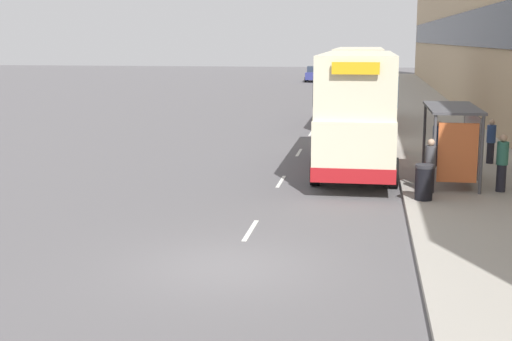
{
  "coord_description": "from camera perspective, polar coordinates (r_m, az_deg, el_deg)",
  "views": [
    {
      "loc": [
        2.86,
        -14.32,
        4.8
      ],
      "look_at": [
        -1.8,
        15.31,
        -0.76
      ],
      "focal_mm": 50.0,
      "sensor_mm": 36.0,
      "label": 1
    }
  ],
  "objects": [
    {
      "name": "ground_plane",
      "position": [
        15.38,
        -2.26,
        -7.71
      ],
      "size": [
        220.0,
        220.0,
        0.0
      ],
      "primitive_type": "plane",
      "color": "#5B595B"
    },
    {
      "name": "pavement",
      "position": [
        53.16,
        12.88,
        5.12
      ],
      "size": [
        5.0,
        93.0,
        0.14
      ],
      "color": "#A39E93",
      "rests_on": "ground_plane"
    },
    {
      "name": "terrace_facade",
      "position": [
        53.39,
        17.5,
        11.34
      ],
      "size": [
        3.1,
        93.0,
        12.07
      ],
      "color": "tan",
      "rests_on": "ground_plane"
    },
    {
      "name": "lane_mark_0",
      "position": [
        18.17,
        -0.44,
        -4.81
      ],
      "size": [
        0.12,
        2.0,
        0.01
      ],
      "color": "silver",
      "rests_on": "ground_plane"
    },
    {
      "name": "lane_mark_1",
      "position": [
        24.32,
        2.01,
        -0.88
      ],
      "size": [
        0.12,
        2.0,
        0.01
      ],
      "color": "silver",
      "rests_on": "ground_plane"
    },
    {
      "name": "lane_mark_2",
      "position": [
        30.56,
        3.46,
        1.45
      ],
      "size": [
        0.12,
        2.0,
        0.01
      ],
      "color": "silver",
      "rests_on": "ground_plane"
    },
    {
      "name": "lane_mark_3",
      "position": [
        36.85,
        4.41,
        2.98
      ],
      "size": [
        0.12,
        2.0,
        0.01
      ],
      "color": "silver",
      "rests_on": "ground_plane"
    },
    {
      "name": "lane_mark_4",
      "position": [
        43.16,
        5.09,
        4.07
      ],
      "size": [
        0.12,
        2.0,
        0.01
      ],
      "color": "silver",
      "rests_on": "ground_plane"
    },
    {
      "name": "lane_mark_5",
      "position": [
        49.49,
        5.6,
        4.88
      ],
      "size": [
        0.12,
        2.0,
        0.01
      ],
      "color": "silver",
      "rests_on": "ground_plane"
    },
    {
      "name": "bus_shelter",
      "position": [
        24.03,
        15.85,
        3.1
      ],
      "size": [
        1.6,
        4.2,
        2.48
      ],
      "color": "#4C4C51",
      "rests_on": "ground_plane"
    },
    {
      "name": "double_decker_bus_near",
      "position": [
        26.56,
        8.1,
        4.95
      ],
      "size": [
        2.85,
        10.36,
        4.3
      ],
      "color": "beige",
      "rests_on": "ground_plane"
    },
    {
      "name": "double_decker_bus_ahead",
      "position": [
        40.35,
        8.21,
        6.81
      ],
      "size": [
        2.85,
        11.05,
        4.3
      ],
      "color": "beige",
      "rests_on": "ground_plane"
    },
    {
      "name": "car_0",
      "position": [
        81.8,
        4.69,
        7.7
      ],
      "size": [
        1.94,
        4.22,
        1.75
      ],
      "rotation": [
        0.0,
        0.0,
        3.14
      ],
      "color": "navy",
      "rests_on": "ground_plane"
    },
    {
      "name": "car_1",
      "position": [
        69.06,
        8.41,
        7.12
      ],
      "size": [
        1.96,
        4.53,
        1.78
      ],
      "color": "silver",
      "rests_on": "ground_plane"
    },
    {
      "name": "pedestrian_at_shelter",
      "position": [
        22.41,
        13.76,
        0.41
      ],
      "size": [
        0.33,
        0.33,
        1.67
      ],
      "color": "#23232D",
      "rests_on": "ground_plane"
    },
    {
      "name": "pedestrian_1",
      "position": [
        23.18,
        19.08,
        0.61
      ],
      "size": [
        0.35,
        0.35,
        1.79
      ],
      "color": "#23232D",
      "rests_on": "ground_plane"
    },
    {
      "name": "pedestrian_2",
      "position": [
        28.38,
        18.28,
        2.25
      ],
      "size": [
        0.33,
        0.33,
        1.67
      ],
      "color": "#23232D",
      "rests_on": "ground_plane"
    },
    {
      "name": "pedestrian_3",
      "position": [
        27.23,
        14.28,
        2.17
      ],
      "size": [
        0.34,
        0.34,
        1.7
      ],
      "color": "#23232D",
      "rests_on": "ground_plane"
    },
    {
      "name": "litter_bin",
      "position": [
        21.43,
        13.29,
        -0.91
      ],
      "size": [
        0.55,
        0.55,
        1.05
      ],
      "color": "black",
      "rests_on": "ground_plane"
    }
  ]
}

